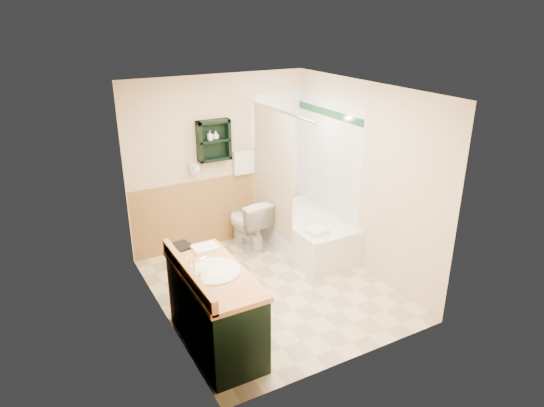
{
  "coord_description": "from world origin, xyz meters",
  "views": [
    {
      "loc": [
        -2.46,
        -4.47,
        3.18
      ],
      "look_at": [
        0.12,
        0.2,
        1.03
      ],
      "focal_mm": 32.0,
      "sensor_mm": 36.0,
      "label": 1
    }
  ],
  "objects": [
    {
      "name": "wainscot_back",
      "position": [
        0.0,
        1.49,
        0.5
      ],
      "size": [
        2.58,
        2.58,
        1.0
      ],
      "primitive_type": null,
      "color": "#AF8747",
      "rests_on": "back_wall"
    },
    {
      "name": "tile_right",
      "position": [
        1.28,
        0.75,
        1.05
      ],
      "size": [
        1.5,
        1.5,
        2.1
      ],
      "primitive_type": null,
      "color": "white",
      "rests_on": "right_wall"
    },
    {
      "name": "ceiling",
      "position": [
        0.0,
        0.0,
        2.42
      ],
      "size": [
        2.6,
        3.0,
        0.04
      ],
      "primitive_type": "cube",
      "color": "white",
      "rests_on": "back_wall"
    },
    {
      "name": "tile_back",
      "position": [
        1.03,
        1.48,
        1.05
      ],
      "size": [
        0.95,
        0.95,
        2.1
      ],
      "primitive_type": null,
      "color": "white",
      "rests_on": "back_wall"
    },
    {
      "name": "wall_shelf",
      "position": [
        -0.1,
        1.41,
        1.55
      ],
      "size": [
        0.45,
        0.15,
        0.55
      ],
      "primitive_type": "cube",
      "color": "black",
      "rests_on": "back_wall"
    },
    {
      "name": "vanity_book",
      "position": [
        -1.16,
        -0.02,
        0.96
      ],
      "size": [
        0.17,
        0.05,
        0.23
      ],
      "primitive_type": "imported",
      "rotation": [
        0.0,
        0.0,
        0.18
      ],
      "color": "black",
      "rests_on": "vanity"
    },
    {
      "name": "soap_bottle_b",
      "position": [
        -0.07,
        1.4,
        1.61
      ],
      "size": [
        0.1,
        0.12,
        0.09
      ],
      "primitive_type": "imported",
      "rotation": [
        0.0,
        0.0,
        0.13
      ],
      "color": "white",
      "rests_on": "wall_shelf"
    },
    {
      "name": "tub_towel",
      "position": [
        0.75,
        0.13,
        0.55
      ],
      "size": [
        0.25,
        0.21,
        0.07
      ],
      "primitive_type": "cube",
      "color": "silver",
      "rests_on": "bathtub"
    },
    {
      "name": "right_wall",
      "position": [
        1.32,
        0.0,
        1.2
      ],
      "size": [
        0.04,
        3.0,
        2.4
      ],
      "primitive_type": "cube",
      "color": "beige",
      "rests_on": "ground"
    },
    {
      "name": "counter_towel",
      "position": [
        -0.89,
        -0.19,
        0.86
      ],
      "size": [
        0.25,
        0.2,
        0.04
      ],
      "primitive_type": "cube",
      "color": "silver",
      "rests_on": "vanity"
    },
    {
      "name": "wainscot_left",
      "position": [
        -1.29,
        0.0,
        0.5
      ],
      "size": [
        2.98,
        2.98,
        1.0
      ],
      "primitive_type": null,
      "color": "#AF8747",
      "rests_on": "left_wall"
    },
    {
      "name": "toilet",
      "position": [
        0.24,
        1.15,
        0.36
      ],
      "size": [
        0.49,
        0.78,
        0.73
      ],
      "primitive_type": "imported",
      "rotation": [
        0.0,
        0.0,
        3.24
      ],
      "color": "white",
      "rests_on": "ground"
    },
    {
      "name": "shower_curtain",
      "position": [
        0.53,
        0.92,
        1.15
      ],
      "size": [
        1.05,
        1.05,
        1.7
      ],
      "primitive_type": null,
      "color": "#C6B396",
      "rests_on": "curtain_rod"
    },
    {
      "name": "bathtub",
      "position": [
        0.93,
        0.64,
        0.26
      ],
      "size": [
        0.77,
        1.5,
        0.51
      ],
      "primitive_type": "cube",
      "color": "white",
      "rests_on": "ground"
    },
    {
      "name": "towel_bar",
      "position": [
        0.35,
        1.45,
        1.35
      ],
      "size": [
        0.4,
        0.06,
        0.4
      ],
      "primitive_type": null,
      "color": "silver",
      "rests_on": "back_wall"
    },
    {
      "name": "hair_dryer",
      "position": [
        -0.4,
        1.43,
        1.2
      ],
      "size": [
        0.1,
        0.24,
        0.18
      ],
      "primitive_type": null,
      "color": "silver",
      "rests_on": "back_wall"
    },
    {
      "name": "mirror_frame",
      "position": [
        -1.27,
        -0.55,
        1.5
      ],
      "size": [
        1.3,
        1.3,
        1.0
      ],
      "primitive_type": null,
      "color": "brown",
      "rests_on": "left_wall"
    },
    {
      "name": "left_wall",
      "position": [
        -1.32,
        0.0,
        1.2
      ],
      "size": [
        0.04,
        3.0,
        2.4
      ],
      "primitive_type": "cube",
      "color": "beige",
      "rests_on": "ground"
    },
    {
      "name": "soap_bottle_a",
      "position": [
        -0.15,
        1.4,
        1.59
      ],
      "size": [
        0.06,
        0.13,
        0.06
      ],
      "primitive_type": "imported",
      "rotation": [
        0.0,
        0.0,
        0.06
      ],
      "color": "white",
      "rests_on": "wall_shelf"
    },
    {
      "name": "tile_accent",
      "position": [
        1.27,
        0.75,
        1.9
      ],
      "size": [
        1.5,
        1.5,
        0.1
      ],
      "primitive_type": null,
      "color": "#134426",
      "rests_on": "right_wall"
    },
    {
      "name": "back_wall",
      "position": [
        0.0,
        1.52,
        1.2
      ],
      "size": [
        2.6,
        0.04,
        2.4
      ],
      "primitive_type": "cube",
      "color": "beige",
      "rests_on": "ground"
    },
    {
      "name": "floor",
      "position": [
        0.0,
        0.0,
        0.0
      ],
      "size": [
        3.0,
        3.0,
        0.0
      ],
      "primitive_type": "plane",
      "color": "beige",
      "rests_on": "ground"
    },
    {
      "name": "vanity",
      "position": [
        -0.99,
        -0.66,
        0.42
      ],
      "size": [
        0.59,
        1.33,
        0.84
      ],
      "primitive_type": "cube",
      "color": "black",
      "rests_on": "ground"
    },
    {
      "name": "mirror_glass",
      "position": [
        -1.27,
        -0.55,
        1.5
      ],
      "size": [
        1.2,
        1.2,
        0.9
      ],
      "primitive_type": null,
      "color": "white",
      "rests_on": "left_wall"
    },
    {
      "name": "curtain_rod",
      "position": [
        0.53,
        0.75,
        2.0
      ],
      "size": [
        0.03,
        1.6,
        0.03
      ],
      "primitive_type": "cylinder",
      "rotation": [
        1.57,
        0.0,
        0.0
      ],
      "color": "silver",
      "rests_on": "back_wall"
    }
  ]
}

